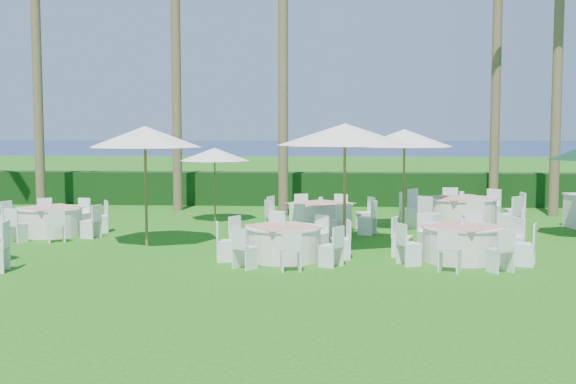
# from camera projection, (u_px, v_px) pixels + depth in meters

# --- Properties ---
(ground) EXTENTS (120.00, 120.00, 0.00)m
(ground) POSITION_uv_depth(u_px,v_px,m) (249.00, 267.00, 14.64)
(ground) COLOR #205A0F
(ground) RESTS_ON ground
(hedge) EXTENTS (34.00, 1.00, 1.20)m
(hedge) POSITION_uv_depth(u_px,v_px,m) (287.00, 189.00, 26.52)
(hedge) COLOR black
(hedge) RESTS_ON ground
(ocean) EXTENTS (260.00, 260.00, 0.00)m
(ocean) POSITION_uv_depth(u_px,v_px,m) (323.00, 146.00, 116.05)
(ocean) COLOR #071A4C
(ocean) RESTS_ON ground
(banquet_table_b) EXTENTS (2.88, 2.88, 0.88)m
(banquet_table_b) POSITION_uv_depth(u_px,v_px,m) (284.00, 242.00, 15.38)
(banquet_table_b) COLOR silver
(banquet_table_b) RESTS_ON ground
(banquet_table_c) EXTENTS (2.92, 2.92, 0.91)m
(banquet_table_c) POSITION_uv_depth(u_px,v_px,m) (462.00, 242.00, 15.24)
(banquet_table_c) COLOR silver
(banquet_table_c) RESTS_ON ground
(banquet_table_d) EXTENTS (2.92, 2.92, 0.90)m
(banquet_table_d) POSITION_uv_depth(u_px,v_px,m) (51.00, 220.00, 18.95)
(banquet_table_d) COLOR silver
(banquet_table_d) RESTS_ON ground
(banquet_table_e) EXTENTS (3.02, 3.02, 0.94)m
(banquet_table_e) POSITION_uv_depth(u_px,v_px,m) (321.00, 216.00, 19.64)
(banquet_table_e) COLOR silver
(banquet_table_e) RESTS_ON ground
(banquet_table_f) EXTENTS (3.47, 3.47, 1.04)m
(banquet_table_f) POSITION_uv_depth(u_px,v_px,m) (461.00, 212.00, 20.32)
(banquet_table_f) COLOR silver
(banquet_table_f) RESTS_ON ground
(umbrella_a) EXTENTS (2.70, 2.70, 2.85)m
(umbrella_a) POSITION_uv_depth(u_px,v_px,m) (145.00, 137.00, 16.96)
(umbrella_a) COLOR brown
(umbrella_a) RESTS_ON ground
(umbrella_b) EXTENTS (3.14, 3.14, 2.92)m
(umbrella_b) POSITION_uv_depth(u_px,v_px,m) (345.00, 135.00, 16.59)
(umbrella_b) COLOR brown
(umbrella_b) RESTS_ON ground
(umbrella_c) EXTENTS (2.10, 2.10, 2.23)m
(umbrella_c) POSITION_uv_depth(u_px,v_px,m) (215.00, 154.00, 21.59)
(umbrella_c) COLOR brown
(umbrella_c) RESTS_ON ground
(umbrella_d) EXTENTS (2.63, 2.63, 2.78)m
(umbrella_d) POSITION_uv_depth(u_px,v_px,m) (404.00, 138.00, 19.79)
(umbrella_d) COLOR brown
(umbrella_d) RESTS_ON ground
(palm_a) EXTENTS (4.28, 4.35, 10.24)m
(palm_a) POSITION_uv_depth(u_px,v_px,m) (36.00, 45.00, 24.08)
(palm_a) COLOR brown
(palm_a) RESTS_ON ground
(palm_b) EXTENTS (4.35, 4.28, 9.20)m
(palm_b) POSITION_uv_depth(u_px,v_px,m) (176.00, 62.00, 24.40)
(palm_b) COLOR brown
(palm_b) RESTS_ON ground
(palm_c) EXTENTS (4.40, 4.17, 11.60)m
(palm_c) POSITION_uv_depth(u_px,v_px,m) (283.00, 18.00, 22.75)
(palm_c) COLOR brown
(palm_c) RESTS_ON ground
(palm_d) EXTENTS (4.41, 4.08, 8.54)m
(palm_d) POSITION_uv_depth(u_px,v_px,m) (496.00, 72.00, 24.46)
(palm_d) COLOR brown
(palm_d) RESTS_ON ground
(palm_e) EXTENTS (4.15, 4.40, 9.84)m
(palm_e) POSITION_uv_depth(u_px,v_px,m) (558.00, 46.00, 22.73)
(palm_e) COLOR brown
(palm_e) RESTS_ON ground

